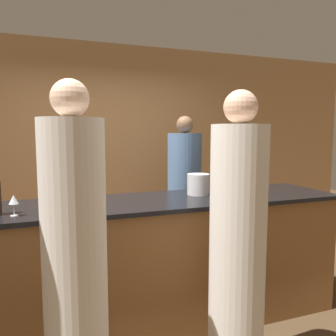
# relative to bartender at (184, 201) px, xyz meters

# --- Properties ---
(ground_plane) EXTENTS (14.00, 14.00, 0.00)m
(ground_plane) POSITION_rel_bartender_xyz_m (-0.81, -0.90, -0.84)
(ground_plane) COLOR #4C3823
(back_wall) EXTENTS (8.00, 0.06, 2.80)m
(back_wall) POSITION_rel_bartender_xyz_m (-0.81, 0.98, 0.56)
(back_wall) COLOR #A37547
(back_wall) RESTS_ON ground_plane
(bar_counter) EXTENTS (3.63, 0.76, 1.08)m
(bar_counter) POSITION_rel_bartender_xyz_m (-0.81, -0.90, -0.30)
(bar_counter) COLOR brown
(bar_counter) RESTS_ON ground_plane
(bartender) EXTENTS (0.39, 0.39, 1.82)m
(bartender) POSITION_rel_bartender_xyz_m (0.00, 0.00, 0.00)
(bartender) COLOR #4C6B93
(bartender) RESTS_ON ground_plane
(guest_1) EXTENTS (0.36, 0.36, 1.89)m
(guest_1) POSITION_rel_bartender_xyz_m (-0.33, -1.69, 0.04)
(guest_1) COLOR silver
(guest_1) RESTS_ON ground_plane
(guest_2) EXTENTS (0.34, 0.34, 1.90)m
(guest_2) POSITION_rel_bartender_xyz_m (-1.34, -1.72, 0.05)
(guest_2) COLOR silver
(guest_2) RESTS_ON ground_plane
(wine_bottle_0) EXTENTS (0.08, 0.08, 0.30)m
(wine_bottle_0) POSITION_rel_bartender_xyz_m (0.24, -1.02, 0.36)
(wine_bottle_0) COLOR black
(wine_bottle_0) RESTS_ON bar_counter
(ice_bucket) EXTENTS (0.20, 0.20, 0.19)m
(ice_bucket) POSITION_rel_bartender_xyz_m (-0.20, -0.81, 0.33)
(ice_bucket) COLOR silver
(ice_bucket) RESTS_ON bar_counter
(wine_glass_0) EXTENTS (0.06, 0.06, 0.14)m
(wine_glass_0) POSITION_rel_bartender_xyz_m (-1.68, -1.10, 0.34)
(wine_glass_0) COLOR silver
(wine_glass_0) RESTS_ON bar_counter
(wine_glass_1) EXTENTS (0.08, 0.08, 0.14)m
(wine_glass_1) POSITION_rel_bartender_xyz_m (-1.22, -0.93, 0.34)
(wine_glass_1) COLOR silver
(wine_glass_1) RESTS_ON bar_counter
(wine_glass_2) EXTENTS (0.07, 0.07, 0.17)m
(wine_glass_2) POSITION_rel_bartender_xyz_m (-1.25, -1.01, 0.37)
(wine_glass_2) COLOR silver
(wine_glass_2) RESTS_ON bar_counter
(wine_glass_3) EXTENTS (0.07, 0.07, 0.18)m
(wine_glass_3) POSITION_rel_bartender_xyz_m (-1.21, -1.10, 0.38)
(wine_glass_3) COLOR silver
(wine_glass_3) RESTS_ON bar_counter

